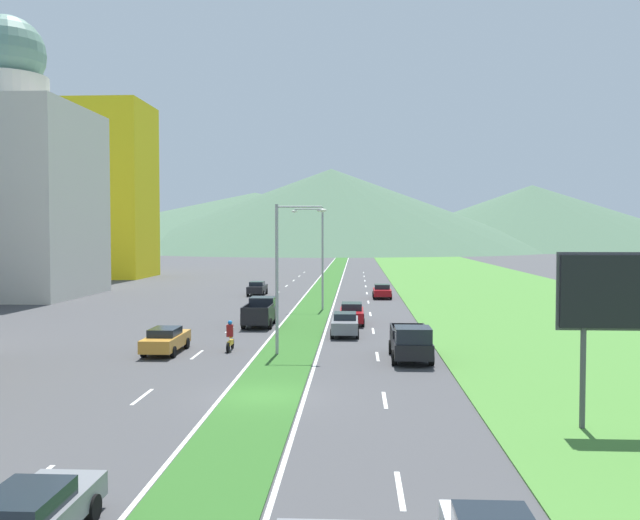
{
  "coord_description": "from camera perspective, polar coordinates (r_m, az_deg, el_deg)",
  "views": [
    {
      "loc": [
        3.92,
        -28.28,
        6.95
      ],
      "look_at": [
        0.35,
        38.09,
        4.22
      ],
      "focal_mm": 38.22,
      "sensor_mm": 36.0,
      "label": 1
    }
  ],
  "objects": [
    {
      "name": "lane_dash_right_6",
      "position": [
        67.77,
        4.07,
        -3.54
      ],
      "size": [
        0.16,
        2.8,
        0.01
      ],
      "primitive_type": "cube",
      "color": "silver",
      "rests_on": "ground_plane"
    },
    {
      "name": "hill_far_left",
      "position": [
        314.76,
        -5.44,
        3.36
      ],
      "size": [
        231.62,
        231.62,
        25.04
      ],
      "primitive_type": "cone",
      "color": "#47664C",
      "rests_on": "ground_plane"
    },
    {
      "name": "street_lamp_near",
      "position": [
        38.36,
        -3.14,
        -0.66
      ],
      "size": [
        2.9,
        0.28,
        8.52
      ],
      "color": "#99999E",
      "rests_on": "ground_plane"
    },
    {
      "name": "lane_dash_left_1",
      "position": [
        21.41,
        -23.07,
        -16.77
      ],
      "size": [
        0.16,
        2.8,
        0.01
      ],
      "primitive_type": "cube",
      "color": "silver",
      "rests_on": "ground_plane"
    },
    {
      "name": "lane_dash_right_11",
      "position": [
        116.89,
        3.66,
        -1.06
      ],
      "size": [
        0.16,
        2.8,
        0.01
      ],
      "primitive_type": "cube",
      "color": "silver",
      "rests_on": "ground_plane"
    },
    {
      "name": "lane_dash_right_5",
      "position": [
        57.98,
        4.24,
        -4.53
      ],
      "size": [
        0.16,
        2.8,
        0.01
      ],
      "primitive_type": "cube",
      "color": "silver",
      "rests_on": "ground_plane"
    },
    {
      "name": "car_6",
      "position": [
        75.3,
        -5.27,
        -2.36
      ],
      "size": [
        1.89,
        4.46,
        1.52
      ],
      "rotation": [
        0.0,
        0.0,
        1.57
      ],
      "color": "black",
      "rests_on": "ground_plane"
    },
    {
      "name": "car_7",
      "position": [
        71.77,
        5.21,
        -2.62
      ],
      "size": [
        1.96,
        4.0,
        1.46
      ],
      "rotation": [
        0.0,
        0.0,
        -1.57
      ],
      "color": "maroon",
      "rests_on": "ground_plane"
    },
    {
      "name": "midrise_colored",
      "position": [
        109.67,
        -17.31,
        5.56
      ],
      "size": [
        12.34,
        12.34,
        26.56
      ],
      "primitive_type": "cube",
      "color": "yellow",
      "rests_on": "ground_plane"
    },
    {
      "name": "lane_dash_left_9",
      "position": [
        97.63,
        -2.23,
        -1.73
      ],
      "size": [
        0.16,
        2.8,
        0.01
      ],
      "primitive_type": "cube",
      "color": "silver",
      "rests_on": "ground_plane"
    },
    {
      "name": "street_lamp_mid",
      "position": [
        60.29,
        -0.08,
        0.75
      ],
      "size": [
        2.88,
        0.45,
        9.14
      ],
      "color": "#99999E",
      "rests_on": "ground_plane"
    },
    {
      "name": "hill_far_center",
      "position": [
        268.6,
        0.95,
        4.26
      ],
      "size": [
        171.35,
        171.35,
        31.79
      ],
      "primitive_type": "cone",
      "color": "#47664C",
      "rests_on": "ground_plane"
    },
    {
      "name": "car_1",
      "position": [
        40.36,
        -12.79,
        -6.53
      ],
      "size": [
        1.9,
        4.8,
        1.47
      ],
      "rotation": [
        0.0,
        0.0,
        1.57
      ],
      "color": "#C6842D",
      "rests_on": "ground_plane"
    },
    {
      "name": "lane_dash_right_9",
      "position": [
        97.22,
        3.77,
        -1.75
      ],
      "size": [
        0.16,
        2.8,
        0.01
      ],
      "primitive_type": "cube",
      "color": "silver",
      "rests_on": "ground_plane"
    },
    {
      "name": "pickup_truck_0",
      "position": [
        37.35,
        7.62,
        -6.86
      ],
      "size": [
        2.18,
        5.4,
        2.0
      ],
      "rotation": [
        0.0,
        0.0,
        -1.57
      ],
      "color": "black",
      "rests_on": "ground_plane"
    },
    {
      "name": "lane_dash_left_8",
      "position": [
        87.85,
        -2.82,
        -2.18
      ],
      "size": [
        0.16,
        2.8,
        0.01
      ],
      "primitive_type": "cube",
      "color": "silver",
      "rests_on": "ground_plane"
    },
    {
      "name": "hill_far_right",
      "position": [
        302.94,
        17.32,
        3.47
      ],
      "size": [
        154.05,
        154.05,
        26.84
      ],
      "primitive_type": "cone",
      "color": "#47664C",
      "rests_on": "ground_plane"
    },
    {
      "name": "motorcycle_rider",
      "position": [
        40.37,
        -7.53,
        -6.51
      ],
      "size": [
        0.36,
        2.0,
        1.8
      ],
      "rotation": [
        0.0,
        0.0,
        1.57
      ],
      "color": "black",
      "rests_on": "ground_plane"
    },
    {
      "name": "lane_dash_right_10",
      "position": [
        107.05,
        3.71,
        -1.37
      ],
      "size": [
        0.16,
        2.8,
        0.01
      ],
      "primitive_type": "cube",
      "color": "silver",
      "rests_on": "ground_plane"
    },
    {
      "name": "lane_dash_right_7",
      "position": [
        77.58,
        3.95,
        -2.79
      ],
      "size": [
        0.16,
        2.8,
        0.01
      ],
      "primitive_type": "cube",
      "color": "silver",
      "rests_on": "ground_plane"
    },
    {
      "name": "ground_plane",
      "position": [
        29.38,
        -4.77,
        -11.34
      ],
      "size": [
        600.0,
        600.0,
        0.0
      ],
      "primitive_type": "plane",
      "color": "#424244"
    },
    {
      "name": "edge_line_median_right",
      "position": [
        88.58,
        1.67,
        -2.15
      ],
      "size": [
        0.16,
        240.0,
        0.01
      ],
      "primitive_type": "cube",
      "color": "silver",
      "rests_on": "ground_plane"
    },
    {
      "name": "lane_dash_right_2",
      "position": [
        28.86,
        5.44,
        -11.59
      ],
      "size": [
        0.16,
        2.8,
        0.01
      ],
      "primitive_type": "cube",
      "color": "silver",
      "rests_on": "ground_plane"
    },
    {
      "name": "lane_dash_left_5",
      "position": [
        58.67,
        -5.8,
        -4.46
      ],
      "size": [
        0.16,
        2.8,
        0.01
      ],
      "primitive_type": "cube",
      "color": "silver",
      "rests_on": "ground_plane"
    },
    {
      "name": "car_4",
      "position": [
        51.7,
        2.67,
        -4.48
      ],
      "size": [
        1.91,
        4.77,
        1.58
      ],
      "rotation": [
        0.0,
        0.0,
        -1.57
      ],
      "color": "maroon",
      "rests_on": "ground_plane"
    },
    {
      "name": "lane_dash_right_3",
      "position": [
        38.49,
        4.83,
        -8.05
      ],
      "size": [
        0.16,
        2.8,
        0.01
      ],
      "primitive_type": "cube",
      "color": "silver",
      "rests_on": "ground_plane"
    },
    {
      "name": "edge_line_median_left",
      "position": [
        88.73,
        -0.59,
        -2.14
      ],
      "size": [
        0.16,
        240.0,
        0.01
      ],
      "primitive_type": "cube",
      "color": "silver",
      "rests_on": "ground_plane"
    },
    {
      "name": "domed_building",
      "position": [
        80.56,
        -24.57,
        5.7
      ],
      "size": [
        16.08,
        16.08,
        29.92
      ],
      "color": "beige",
      "rests_on": "ground_plane"
    },
    {
      "name": "lane_dash_left_7",
      "position": [
        78.09,
        -3.57,
        -2.75
      ],
      "size": [
        0.16,
        2.8,
        0.01
      ],
      "primitive_type": "cube",
      "color": "silver",
      "rests_on": "ground_plane"
    },
    {
      "name": "lane_dash_left_11",
      "position": [
        117.23,
        -1.34,
        -1.04
      ],
      "size": [
        0.16,
        2.8,
        0.01
      ],
      "primitive_type": "cube",
      "color": "silver",
      "rests_on": "ground_plane"
    },
    {
      "name": "lane_dash_left_3",
      "position": [
        39.52,
        -10.26,
        -7.81
      ],
      "size": [
        0.16,
        2.8,
        0.01
      ],
      "primitive_type": "cube",
      "color": "silver",
      "rests_on": "ground_plane"
    },
    {
      "name": "pickup_truck_1",
      "position": [
        50.99,
        -5.01,
        -4.38
      ],
      "size": [
        2.18,
        5.4,
        2.0
      ],
      "rotation": [
        0.0,
        0.0,
        1.57
      ],
      "color": "black",
      "rests_on": "ground_plane"
    },
    {
      "name": "grass_median",
      "position": [
        88.64,
        0.54,
        -2.13
      ],
      "size": [
        3.2,
        240.0,
        0.06
      ],
      "primitive_type": "cube",
      "color": "#2D6023",
      "rests_on": "ground_plane"
    },
    {
      "name": "lane_dash_right_8",
      "position": [
        87.4,
        3.85,
        -2.21
      ],
      "size": [
        0.16,
        2.8,
        0.01
      ],
      "primitive_type": "cube",
      "color": "silver",
      "rests_on": "ground_plane"
    },
    {
      "name": "lane_dash_right_4",
      "position": [
        48.21,
        4.47,
        -5.94
      ],
      "size": [
        0.16,
        2.8,
        0.01
      ],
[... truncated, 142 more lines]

